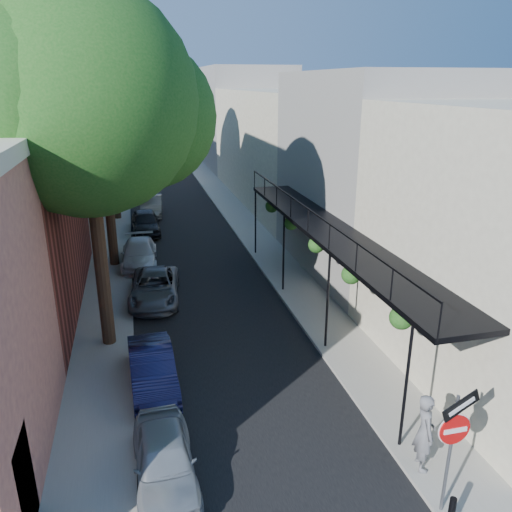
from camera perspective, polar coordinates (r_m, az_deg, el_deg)
road_surface at (r=37.01m, az=-9.50°, el=5.67°), size 6.00×64.00×0.01m
sidewalk_left at (r=36.94m, az=-15.72°, el=5.28°), size 2.00×64.00×0.12m
sidewalk_right at (r=37.48m, az=-3.37°, el=6.16°), size 2.00×64.00×0.12m
buildings_left at (r=35.53m, az=-25.21°, el=11.68°), size 10.10×59.10×12.00m
buildings_right at (r=37.46m, az=4.36°, el=12.91°), size 9.80×55.00×10.00m
sign_post at (r=11.05m, az=21.68°, el=-18.39°), size 0.89×0.17×2.99m
oak_near at (r=16.22m, az=-17.43°, el=16.10°), size 7.48×6.80×11.42m
oak_mid at (r=24.22m, az=-16.41°, el=15.01°), size 6.60×6.00×10.20m
oak_far at (r=33.21m, az=-15.98°, el=18.09°), size 7.70×7.00×11.90m
parked_car_a at (r=12.21m, az=-10.42°, el=-21.86°), size 1.44×3.39×1.15m
parked_car_b at (r=15.27m, az=-11.76°, el=-12.54°), size 1.42×3.67×1.19m
parked_car_c at (r=20.90m, az=-11.48°, el=-3.52°), size 2.33×4.34×1.16m
parked_car_d at (r=25.05m, az=-13.20°, el=0.25°), size 1.83×4.17×1.19m
parked_car_e at (r=30.34m, az=-12.54°, el=3.79°), size 1.68×4.03×1.36m
parked_car_f at (r=34.50m, az=-11.86°, el=5.64°), size 1.63×4.03×1.30m
pedestrian at (r=12.53m, az=18.72°, el=-18.51°), size 0.62×0.79×1.91m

